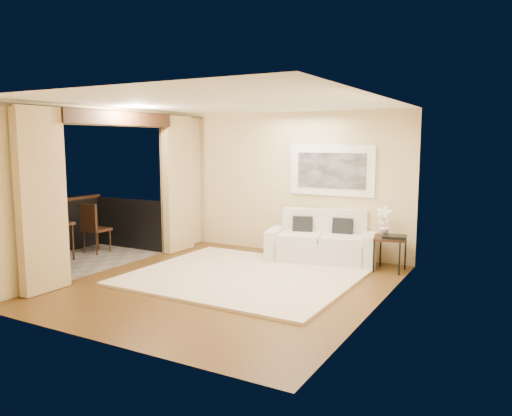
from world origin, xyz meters
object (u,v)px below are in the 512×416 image
Objects in this scene: balcony_chair_far at (92,224)px; sofa at (322,243)px; side_table at (390,241)px; bistro_table at (52,227)px; orchid at (384,220)px; balcony_chair_near at (36,233)px; ice_bucket at (48,215)px.

sofa is at bearing -158.26° from balcony_chair_far.
side_table is 0.86× the size of bistro_table.
sofa is at bearing 175.97° from side_table.
orchid is 0.54× the size of balcony_chair_near.
orchid is 2.55× the size of ice_bucket.
ice_bucket is at bearing 108.87° from balcony_chair_near.
ice_bucket is (-0.19, 0.08, 0.18)m from bistro_table.
sofa reaches higher than side_table.
balcony_chair_far is (-5.33, -1.46, 0.05)m from side_table.
ice_bucket reaches higher than side_table.
bistro_table is (-5.48, -2.26, 0.11)m from side_table.
orchid is (-0.13, 0.10, 0.31)m from side_table.
sofa is 2.09× the size of balcony_chair_far.
bistro_table is at bearing 80.33° from balcony_chair_far.
balcony_chair_near is at bearing -154.41° from orchid.
orchid reaches higher than side_table.
bistro_table is 0.28m from ice_bucket.
ice_bucket is (-5.67, -2.18, 0.29)m from side_table.
balcony_chair_far is at bearing -171.32° from sofa.
side_table is 0.66× the size of balcony_chair_near.
side_table is 3.12× the size of ice_bucket.
sofa is 4.86m from bistro_table.
balcony_chair_far is at bearing -163.31° from orchid.
balcony_chair_far is at bearing 64.53° from ice_bucket.
orchid is at bearing 30.40° from balcony_chair_near.
orchid is 5.99m from ice_bucket.
balcony_chair_far reaches higher than ice_bucket.
ice_bucket is at bearing 157.44° from bistro_table.
orchid reaches higher than sofa.
side_table is at bearing -36.73° from orchid.
sofa is at bearing 28.94° from bistro_table.
balcony_chair_near reaches higher than ice_bucket.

